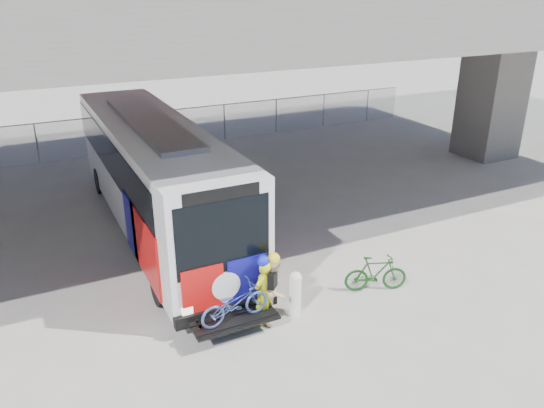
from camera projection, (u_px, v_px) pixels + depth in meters
ground at (248, 251)px, 16.18m from camera, size 160.00×160.00×0.00m
bus at (154, 168)px, 16.85m from camera, size 2.67×12.94×3.69m
overpass at (194, 17)px, 16.96m from camera, size 40.00×16.00×7.95m
chainlink_fence at (147, 120)px, 25.55m from camera, size 30.00×0.06×30.00m
brick_buildings at (68, 5)px, 54.48m from camera, size 54.00×22.00×12.00m
bollard at (295, 292)px, 12.88m from camera, size 0.30×0.30×1.16m
cyclist_hivis at (263, 291)px, 12.43m from camera, size 0.72×0.63×1.82m
cyclist_tan at (274, 289)px, 12.54m from camera, size 1.01×1.01×1.82m
bike_parked at (376, 274)px, 13.91m from camera, size 1.73×1.03×1.00m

